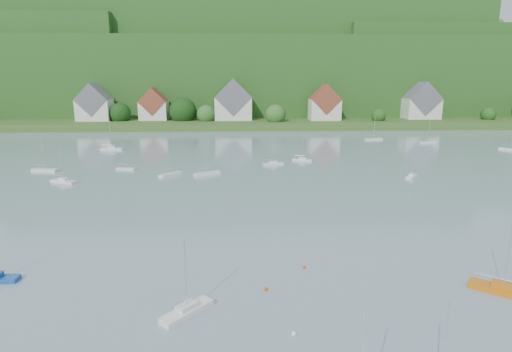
# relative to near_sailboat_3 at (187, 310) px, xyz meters

# --- Properties ---
(far_shore_strip) EXTENTS (600.00, 60.00, 3.00)m
(far_shore_strip) POSITION_rel_near_sailboat_3_xyz_m (-2.77, 162.97, 1.09)
(far_shore_strip) COLOR #33521E
(far_shore_strip) RESTS_ON ground
(forested_ridge) EXTENTS (620.00, 181.22, 69.89)m
(forested_ridge) POSITION_rel_near_sailboat_3_xyz_m (-2.37, 231.54, 22.47)
(forested_ridge) COLOR #164516
(forested_ridge) RESTS_ON ground
(village_building_0) EXTENTS (14.00, 10.40, 16.00)m
(village_building_0) POSITION_rel_near_sailboat_3_xyz_m (-57.77, 149.97, 9.10)
(village_building_0) COLOR beige
(village_building_0) RESTS_ON far_shore_strip
(village_building_1) EXTENTS (12.00, 9.36, 14.00)m
(village_building_1) POSITION_rel_near_sailboat_3_xyz_m (-32.77, 151.97, 8.34)
(village_building_1) COLOR beige
(village_building_1) RESTS_ON far_shore_strip
(village_building_2) EXTENTS (16.00, 11.44, 18.00)m
(village_building_2) POSITION_rel_near_sailboat_3_xyz_m (2.23, 150.97, 9.86)
(village_building_2) COLOR beige
(village_building_2) RESTS_ON far_shore_strip
(village_building_3) EXTENTS (13.00, 10.40, 15.50)m
(village_building_3) POSITION_rel_near_sailboat_3_xyz_m (42.23, 148.97, 9.02)
(village_building_3) COLOR beige
(village_building_3) RESTS_ON far_shore_strip
(village_building_4) EXTENTS (15.00, 10.40, 16.50)m
(village_building_4) POSITION_rel_near_sailboat_3_xyz_m (87.23, 152.97, 9.17)
(village_building_4) COLOR beige
(village_building_4) RESTS_ON far_shore_strip
(near_sailboat_3) EXTENTS (4.77, 5.06, 7.34)m
(near_sailboat_3) POSITION_rel_near_sailboat_3_xyz_m (0.00, 0.00, 0.00)
(near_sailboat_3) COLOR silver
(near_sailboat_3) RESTS_ON ground
(near_sailboat_5) EXTENTS (5.94, 5.22, 8.38)m
(near_sailboat_5) POSITION_rel_near_sailboat_3_xyz_m (31.30, 2.55, 0.03)
(near_sailboat_5) COLOR #C1640E
(near_sailboat_5) RESTS_ON ground
(mooring_buoy_1) EXTENTS (0.42, 0.42, 0.42)m
(mooring_buoy_1) POSITION_rel_near_sailboat_3_xyz_m (9.40, -3.54, -0.41)
(mooring_buoy_1) COLOR white
(mooring_buoy_1) RESTS_ON ground
(mooring_buoy_2) EXTENTS (0.38, 0.38, 0.38)m
(mooring_buoy_2) POSITION_rel_near_sailboat_3_xyz_m (12.22, 9.05, -0.41)
(mooring_buoy_2) COLOR #D44600
(mooring_buoy_2) RESTS_ON ground
(mooring_buoy_3) EXTENTS (0.42, 0.42, 0.42)m
(mooring_buoy_3) POSITION_rel_near_sailboat_3_xyz_m (7.51, 4.12, -0.41)
(mooring_buoy_3) COLOR #D44600
(mooring_buoy_3) RESTS_ON ground
(far_sailboat_cluster) EXTENTS (205.51, 61.27, 8.71)m
(far_sailboat_cluster) POSITION_rel_near_sailboat_3_xyz_m (5.26, 79.98, -0.04)
(far_sailboat_cluster) COLOR silver
(far_sailboat_cluster) RESTS_ON ground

